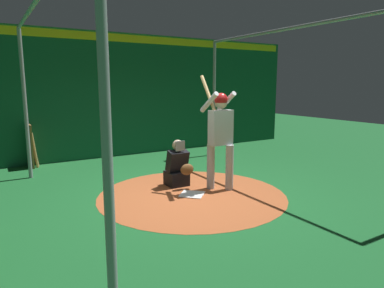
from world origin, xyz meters
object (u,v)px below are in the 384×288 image
at_px(home_plate, 192,194).
at_px(bat_rack, 32,147).
at_px(batter, 220,131).
at_px(catcher, 178,168).

distance_m(home_plate, bat_rack, 4.52).
distance_m(batter, catcher, 1.14).
relative_size(home_plate, catcher, 0.45).
xyz_separation_m(home_plate, catcher, (-0.65, 0.06, 0.35)).
bearing_deg(bat_rack, catcher, 34.97).
relative_size(batter, bat_rack, 2.07).
xyz_separation_m(batter, bat_rack, (-3.87, -2.87, -0.64)).
relative_size(catcher, bat_rack, 0.89).
relative_size(batter, catcher, 2.33).
height_order(home_plate, batter, batter).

